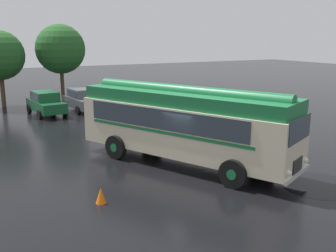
# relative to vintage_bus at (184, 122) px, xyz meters

# --- Properties ---
(ground_plane) EXTENTS (120.00, 120.00, 0.00)m
(ground_plane) POSITION_rel_vintage_bus_xyz_m (-0.03, -0.44, -1.89)
(ground_plane) COLOR black
(vintage_bus) EXTENTS (6.54, 10.16, 3.49)m
(vintage_bus) POSITION_rel_vintage_bus_xyz_m (0.00, 0.00, 0.00)
(vintage_bus) COLOR beige
(vintage_bus) RESTS_ON ground
(car_near_left) EXTENTS (2.30, 4.36, 1.66)m
(car_near_left) POSITION_rel_vintage_bus_xyz_m (-3.14, 14.28, -1.05)
(car_near_left) COLOR #144C28
(car_near_left) RESTS_ON ground
(car_mid_left) EXTENTS (2.29, 4.35, 1.66)m
(car_mid_left) POSITION_rel_vintage_bus_xyz_m (-0.40, 14.63, -1.05)
(car_mid_left) COLOR #4C5156
(car_mid_left) RESTS_ON ground
(car_mid_right) EXTENTS (2.03, 4.24, 1.66)m
(car_mid_right) POSITION_rel_vintage_bus_xyz_m (2.29, 14.60, -1.05)
(car_mid_right) COLOR #144C28
(car_mid_right) RESTS_ON ground
(tree_left_of_centre) EXTENTS (3.86, 3.86, 5.99)m
(tree_left_of_centre) POSITION_rel_vintage_bus_xyz_m (-5.47, 19.29, 2.18)
(tree_left_of_centre) COLOR #4C3823
(tree_left_of_centre) RESTS_ON ground
(tree_centre) EXTENTS (4.07, 4.07, 6.51)m
(tree_centre) POSITION_rel_vintage_bus_xyz_m (-0.76, 19.04, 2.58)
(tree_centre) COLOR #4C3823
(tree_centre) RESTS_ON ground
(traffic_cone) EXTENTS (0.36, 0.36, 0.55)m
(traffic_cone) POSITION_rel_vintage_bus_xyz_m (-4.62, -2.36, -1.62)
(traffic_cone) COLOR orange
(traffic_cone) RESTS_ON ground
(puddle_patch) EXTENTS (2.93, 2.93, 0.01)m
(puddle_patch) POSITION_rel_vintage_bus_xyz_m (3.20, -4.68, -1.89)
(puddle_patch) COLOR black
(puddle_patch) RESTS_ON ground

